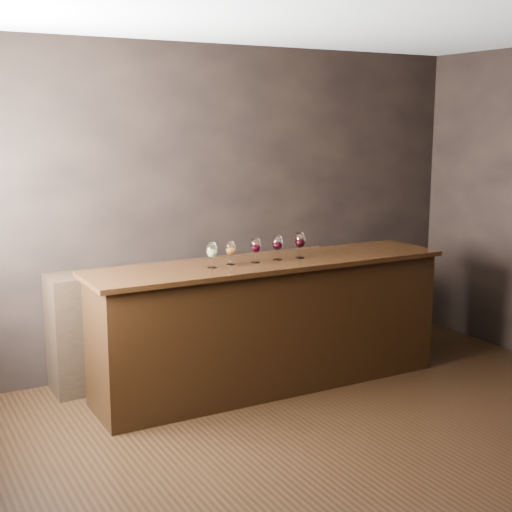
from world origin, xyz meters
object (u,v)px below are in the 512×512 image
glass_red_b (277,244)px  glass_red_a (256,246)px  back_bar_shelf (203,315)px  glass_red_c (300,241)px  glass_amber (231,249)px  glass_white (212,251)px  bar_counter (270,326)px

glass_red_b → glass_red_a: bearing=-175.7°
back_bar_shelf → glass_red_b: glass_red_b is taller
glass_red_a → glass_red_c: size_ratio=0.92×
glass_amber → glass_red_a: 0.21m
back_bar_shelf → glass_red_a: size_ratio=13.77×
glass_white → glass_red_a: glass_white is taller
bar_counter → glass_red_c: bearing=-1.6°
glass_white → back_bar_shelf: bearing=71.0°
glass_white → bar_counter: bearing=3.0°
bar_counter → glass_amber: bearing=177.6°
glass_white → glass_red_b: same height
bar_counter → back_bar_shelf: size_ratio=1.09×
glass_white → glass_red_b: 0.60m
glass_red_a → glass_red_c: 0.41m
glass_white → glass_red_c: glass_red_c is taller
glass_amber → glass_red_c: glass_red_c is taller
bar_counter → glass_red_c: size_ratio=13.80×
bar_counter → glass_white: glass_white is taller
glass_red_b → glass_red_c: size_ratio=0.93×
glass_amber → glass_red_b: glass_red_b is taller
bar_counter → glass_red_a: 0.69m
bar_counter → glass_red_c: 0.74m
bar_counter → glass_white: size_ratio=14.89×
glass_red_c → back_bar_shelf: bearing=129.9°
glass_white → glass_red_c: size_ratio=0.93×
glass_amber → glass_red_a: bearing=-5.1°
glass_red_a → glass_red_c: bearing=-0.6°
glass_white → glass_red_c: 0.80m
bar_counter → back_bar_shelf: (-0.29, 0.66, -0.03)m
back_bar_shelf → glass_white: glass_white is taller
bar_counter → back_bar_shelf: 0.73m
back_bar_shelf → glass_white: bearing=-109.0°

